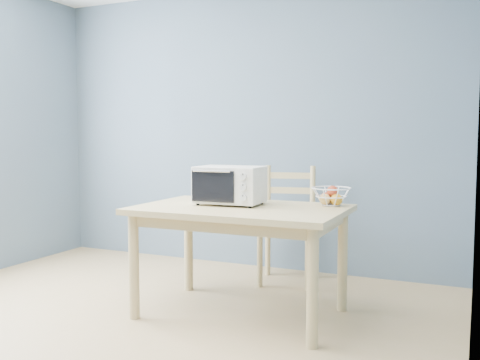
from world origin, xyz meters
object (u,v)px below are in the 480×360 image
at_px(toaster_oven, 227,184).
at_px(dining_chair, 288,225).
at_px(dining_table, 241,221).
at_px(fruit_basket, 331,196).

xyz_separation_m(toaster_oven, dining_chair, (0.15, 0.88, -0.41)).
height_order(dining_table, fruit_basket, fruit_basket).
relative_size(toaster_oven, fruit_basket, 1.49).
xyz_separation_m(fruit_basket, dining_chair, (-0.54, 0.66, -0.34)).
xyz_separation_m(dining_table, dining_chair, (0.01, 0.96, -0.17)).
xyz_separation_m(toaster_oven, fruit_basket, (0.68, 0.23, -0.07)).
xyz_separation_m(dining_table, toaster_oven, (-0.13, 0.07, 0.24)).
xyz_separation_m(dining_table, fruit_basket, (0.55, 0.30, 0.17)).
bearing_deg(fruit_basket, dining_chair, 129.36).
height_order(dining_table, dining_chair, dining_chair).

